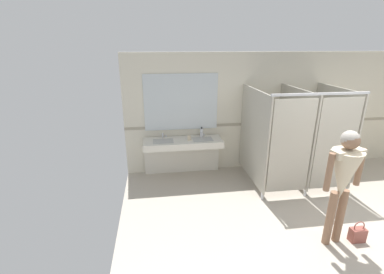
# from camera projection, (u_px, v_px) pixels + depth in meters

# --- Properties ---
(ground_plane) EXTENTS (7.53, 5.60, 0.10)m
(ground_plane) POSITION_uv_depth(u_px,v_px,m) (359.00, 232.00, 4.26)
(ground_plane) COLOR #B2A899
(wall_back) EXTENTS (7.53, 0.12, 2.61)m
(wall_back) POSITION_uv_depth(u_px,v_px,m) (291.00, 111.00, 6.21)
(wall_back) COLOR beige
(wall_back) RESTS_ON ground_plane
(wall_back_tile_band) EXTENTS (7.53, 0.01, 0.06)m
(wall_back_tile_band) POSITION_uv_depth(u_px,v_px,m) (291.00, 122.00, 6.23)
(wall_back_tile_band) COLOR #9E937F
(wall_back_tile_band) RESTS_ON wall_back
(vanity_counter) EXTENTS (1.66, 0.54, 0.96)m
(vanity_counter) POSITION_uv_depth(u_px,v_px,m) (183.00, 148.00, 5.85)
(vanity_counter) COLOR silver
(vanity_counter) RESTS_ON ground_plane
(mirror_panel) EXTENTS (1.56, 0.02, 1.19)m
(mirror_panel) POSITION_uv_depth(u_px,v_px,m) (181.00, 102.00, 5.71)
(mirror_panel) COLOR silver
(mirror_panel) RESTS_ON wall_back
(bathroom_stalls) EXTENTS (1.78, 1.48, 1.99)m
(bathroom_stalls) POSITION_uv_depth(u_px,v_px,m) (298.00, 136.00, 5.32)
(bathroom_stalls) COLOR #B2AD9E
(bathroom_stalls) RESTS_ON ground_plane
(person_standing) EXTENTS (0.59, 0.46, 1.71)m
(person_standing) POSITION_uv_depth(u_px,v_px,m) (344.00, 175.00, 3.64)
(person_standing) COLOR #8C664C
(person_standing) RESTS_ON ground_plane
(handbag) EXTENTS (0.22, 0.12, 0.34)m
(handbag) POSITION_uv_depth(u_px,v_px,m) (357.00, 234.00, 3.97)
(handbag) COLOR #934C42
(handbag) RESTS_ON ground_plane
(soap_dispenser) EXTENTS (0.07, 0.07, 0.21)m
(soap_dispenser) POSITION_uv_depth(u_px,v_px,m) (202.00, 132.00, 5.87)
(soap_dispenser) COLOR white
(soap_dispenser) RESTS_ON vanity_counter
(paper_cup) EXTENTS (0.07, 0.07, 0.10)m
(paper_cup) POSITION_uv_depth(u_px,v_px,m) (189.00, 138.00, 5.67)
(paper_cup) COLOR beige
(paper_cup) RESTS_ON vanity_counter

